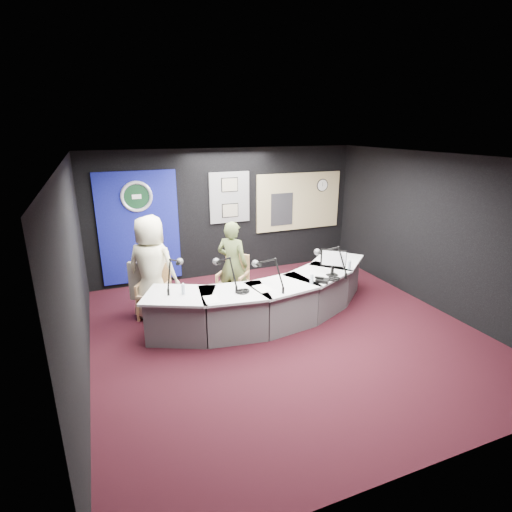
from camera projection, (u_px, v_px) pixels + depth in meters
name	position (u px, v px, depth m)	size (l,w,h in m)	color
ground	(285.00, 332.00, 6.58)	(6.00, 6.00, 0.00)	black
ceiling	(290.00, 158.00, 5.71)	(6.00, 6.00, 0.02)	silver
wall_back	(227.00, 213.00, 8.79)	(6.00, 0.02, 2.80)	black
wall_front	(438.00, 346.00, 3.50)	(6.00, 0.02, 2.80)	black
wall_left	(76.00, 277.00, 5.09)	(0.02, 6.00, 2.80)	black
wall_right	(437.00, 233.00, 7.21)	(0.02, 6.00, 2.80)	black
broadcast_desk	(269.00, 299.00, 6.93)	(4.50, 1.90, 0.75)	silver
backdrop_panel	(139.00, 228.00, 8.14)	(1.60, 0.05, 2.30)	navy
agency_seal	(137.00, 197.00, 7.91)	(0.63, 0.63, 0.07)	silver
seal_center	(137.00, 197.00, 7.91)	(0.48, 0.48, 0.01)	#0D3219
pinboard	(230.00, 198.00, 8.68)	(0.90, 0.04, 1.10)	slate
framed_photo_upper	(230.00, 185.00, 8.56)	(0.34, 0.02, 0.27)	#7D735B
framed_photo_lower	(230.00, 210.00, 8.74)	(0.34, 0.02, 0.27)	#7D735B
booth_window_frame	(299.00, 201.00, 9.34)	(2.12, 0.06, 1.32)	tan
booth_glow	(299.00, 201.00, 9.33)	(2.00, 0.02, 1.20)	#FFD9A1
equipment_rack	(282.00, 209.00, 9.20)	(0.55, 0.02, 0.75)	black
wall_clock	(322.00, 185.00, 9.42)	(0.28, 0.28, 0.01)	white
armchair_left	(154.00, 289.00, 6.94)	(0.60, 0.60, 1.06)	tan
armchair_right	(233.00, 282.00, 7.43)	(0.52, 0.52, 0.92)	tan
draped_jacket	(143.00, 281.00, 7.05)	(0.50, 0.10, 0.70)	gray
person_man	(152.00, 268.00, 6.82)	(0.90, 0.59, 1.84)	beige
person_woman	(232.00, 264.00, 7.32)	(0.59, 0.39, 1.63)	#526132
computer_monitor	(333.00, 258.00, 6.87)	(0.44, 0.03, 0.30)	black
desk_phone	(322.00, 281.00, 6.67)	(0.21, 0.17, 0.05)	black
headphones_near	(334.00, 279.00, 6.77)	(0.22, 0.22, 0.04)	black
headphones_far	(242.00, 291.00, 6.26)	(0.24, 0.24, 0.04)	black
paper_stack	(212.00, 299.00, 6.00)	(0.21, 0.31, 0.00)	white
notepad	(263.00, 288.00, 6.41)	(0.23, 0.33, 0.00)	white
boom_mic_a	(174.00, 270.00, 6.35)	(0.43, 0.66, 0.60)	black
boom_mic_b	(226.00, 269.00, 6.40)	(0.26, 0.72, 0.60)	black
boom_mic_c	(269.00, 270.00, 6.34)	(0.36, 0.69, 0.60)	black
boom_mic_d	(331.00, 258.00, 6.94)	(0.36, 0.69, 0.60)	black
water_bottles	(277.00, 279.00, 6.55)	(3.10, 0.42, 0.18)	silver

